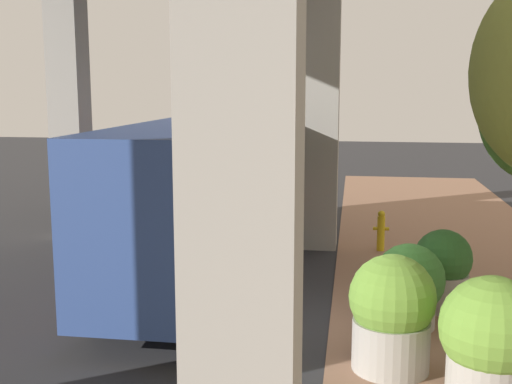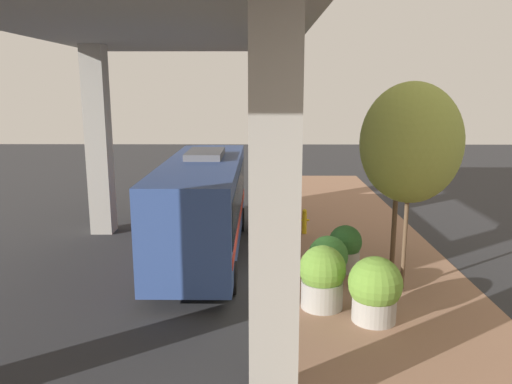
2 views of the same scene
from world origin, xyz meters
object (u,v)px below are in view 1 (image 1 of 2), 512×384
Objects in this scene: planter_front at (491,340)px; planter_middle at (442,269)px; fire_hydrant at (381,231)px; planter_back at (392,313)px; planter_extra at (409,286)px; bus at (210,187)px.

planter_middle is at bearing -87.57° from planter_front.
planter_back is (0.13, 7.26, 0.36)m from fire_hydrant.
planter_front is 1.53m from planter_back.
planter_extra is (0.72, 1.08, -0.02)m from planter_middle.
planter_middle is (-1.00, 4.35, 0.25)m from fire_hydrant.
planter_extra reaches higher than fire_hydrant.
fire_hydrant is 0.60× the size of planter_back.
planter_back is 1.18× the size of planter_extra.
fire_hydrant is at bearing -81.87° from planter_front.
planter_middle is 1.30m from planter_extra.
fire_hydrant is at bearing -91.03° from planter_back.
planter_front is 2.81m from planter_extra.
planter_back is at bearing 88.97° from fire_hydrant.
bus reaches higher than planter_extra.
bus is at bearing 34.91° from fire_hydrant.
planter_front is 3.75m from planter_middle.
planter_middle is (-4.95, 1.58, -1.24)m from bus.
planter_extra is at bearing 56.28° from planter_middle.
planter_back is at bearing 68.88° from planter_middle.
planter_back is (-3.83, 4.50, -1.13)m from bus.
planter_middle reaches higher than planter_extra.
planter_front is 0.98× the size of planter_back.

